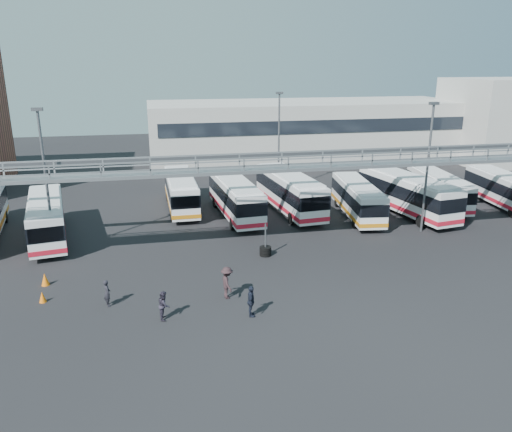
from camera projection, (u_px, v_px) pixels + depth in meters
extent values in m
plane|color=black|center=(304.00, 280.00, 31.21)|extent=(140.00, 140.00, 0.00)
cube|color=gray|center=(285.00, 168.00, 34.08)|extent=(50.00, 1.80, 0.22)
cube|color=gray|center=(288.00, 157.00, 33.01)|extent=(50.00, 0.10, 0.10)
cube|color=gray|center=(282.00, 152.00, 34.60)|extent=(50.00, 0.10, 0.10)
cube|color=#4C4F54|center=(271.00, 155.00, 37.76)|extent=(45.00, 0.50, 0.35)
cube|color=#9E9E99|center=(306.00, 131.00, 67.93)|extent=(42.00, 14.00, 8.00)
cube|color=#B2B2AD|center=(505.00, 121.00, 67.06)|extent=(14.00, 12.00, 11.00)
cylinder|color=#4C4F54|center=(47.00, 185.00, 34.02)|extent=(0.18, 0.18, 10.00)
cube|color=#4C4F54|center=(37.00, 109.00, 32.51)|extent=(0.70, 0.35, 0.22)
cylinder|color=#4C4F54|center=(427.00, 170.00, 38.67)|extent=(0.18, 0.18, 10.00)
cube|color=#4C4F54|center=(434.00, 103.00, 37.16)|extent=(0.70, 0.35, 0.22)
cylinder|color=#4C4F54|center=(279.00, 144.00, 51.09)|extent=(0.18, 0.18, 10.00)
cube|color=#4C4F54|center=(279.00, 93.00, 49.58)|extent=(0.70, 0.35, 0.22)
cylinder|color=black|center=(5.00, 217.00, 42.12)|extent=(0.45, 1.07, 1.04)
cube|color=silver|center=(47.00, 217.00, 37.86)|extent=(4.14, 10.83, 2.64)
cube|color=black|center=(46.00, 213.00, 37.77)|extent=(4.21, 10.90, 1.06)
cube|color=red|center=(48.00, 229.00, 38.14)|extent=(4.20, 10.89, 0.34)
cube|color=silver|center=(44.00, 200.00, 37.45)|extent=(3.73, 9.74, 0.15)
cylinder|color=black|center=(32.00, 250.00, 34.85)|extent=(0.45, 1.00, 0.96)
cylinder|color=black|center=(65.00, 246.00, 35.61)|extent=(0.45, 1.00, 0.96)
cylinder|color=black|center=(34.00, 222.00, 40.86)|extent=(0.45, 1.00, 0.96)
cylinder|color=black|center=(63.00, 219.00, 41.62)|extent=(0.45, 1.00, 0.96)
cube|color=silver|center=(181.00, 191.00, 45.74)|extent=(2.51, 10.48, 2.61)
cube|color=black|center=(181.00, 188.00, 45.65)|extent=(2.57, 10.54, 1.05)
cube|color=#BF7012|center=(181.00, 201.00, 46.02)|extent=(2.56, 10.53, 0.33)
cube|color=silver|center=(180.00, 176.00, 45.33)|extent=(2.26, 9.43, 0.15)
cylinder|color=black|center=(172.00, 215.00, 42.77)|extent=(0.30, 0.95, 0.95)
cylinder|color=black|center=(197.00, 214.00, 43.22)|extent=(0.30, 0.95, 0.95)
cylinder|color=black|center=(168.00, 196.00, 49.00)|extent=(0.30, 0.95, 0.95)
cylinder|color=black|center=(190.00, 194.00, 49.46)|extent=(0.30, 0.95, 0.95)
cube|color=silver|center=(235.00, 197.00, 43.50)|extent=(3.24, 10.96, 2.70)
cube|color=black|center=(235.00, 193.00, 43.41)|extent=(3.30, 11.03, 1.08)
cube|color=red|center=(235.00, 207.00, 43.78)|extent=(3.29, 11.02, 0.34)
cube|color=silver|center=(235.00, 181.00, 43.08)|extent=(2.92, 9.87, 0.16)
cylinder|color=black|center=(233.00, 224.00, 40.42)|extent=(0.37, 1.00, 0.98)
cylinder|color=black|center=(259.00, 222.00, 41.01)|extent=(0.37, 1.00, 0.98)
cylinder|color=black|center=(215.00, 202.00, 46.76)|extent=(0.37, 1.00, 0.98)
cylinder|color=black|center=(238.00, 200.00, 47.36)|extent=(0.37, 1.00, 0.98)
cube|color=silver|center=(289.00, 191.00, 44.98)|extent=(3.64, 11.70, 2.88)
cube|color=black|center=(290.00, 187.00, 44.87)|extent=(3.71, 11.76, 1.15)
cube|color=red|center=(289.00, 202.00, 45.28)|extent=(3.70, 11.75, 0.37)
cube|color=silver|center=(290.00, 175.00, 44.53)|extent=(3.28, 10.53, 0.17)
cylinder|color=black|center=(292.00, 219.00, 41.69)|extent=(0.41, 1.07, 1.05)
cylinder|color=black|center=(318.00, 216.00, 42.36)|extent=(0.41, 1.07, 1.05)
cylinder|color=black|center=(264.00, 197.00, 48.41)|extent=(0.41, 1.07, 1.05)
cylinder|color=black|center=(287.00, 195.00, 49.08)|extent=(0.41, 1.07, 1.05)
cube|color=silver|center=(357.00, 198.00, 43.56)|extent=(3.61, 10.22, 2.50)
cube|color=black|center=(358.00, 195.00, 43.47)|extent=(3.68, 10.29, 1.00)
cube|color=#BF7012|center=(357.00, 208.00, 43.82)|extent=(3.67, 10.28, 0.32)
cube|color=silver|center=(358.00, 183.00, 43.16)|extent=(3.25, 9.20, 0.15)
cylinder|color=black|center=(355.00, 223.00, 40.79)|extent=(0.39, 0.94, 0.91)
cylinder|color=black|center=(379.00, 222.00, 40.93)|extent=(0.39, 0.94, 0.91)
cylinder|color=black|center=(337.00, 202.00, 46.89)|extent=(0.39, 0.94, 0.91)
cylinder|color=black|center=(358.00, 201.00, 47.03)|extent=(0.39, 0.94, 0.91)
cube|color=silver|center=(407.00, 193.00, 44.24)|extent=(4.37, 11.75, 2.87)
cube|color=black|center=(407.00, 190.00, 44.14)|extent=(4.44, 11.82, 1.15)
cube|color=red|center=(406.00, 204.00, 44.54)|extent=(4.43, 11.81, 0.37)
cube|color=silver|center=(408.00, 176.00, 43.79)|extent=(3.93, 10.58, 0.17)
cylinder|color=black|center=(421.00, 221.00, 40.96)|extent=(0.47, 1.08, 1.04)
cylinder|color=black|center=(444.00, 218.00, 41.78)|extent=(0.47, 1.08, 1.04)
cylinder|color=black|center=(371.00, 199.00, 47.52)|extent=(0.47, 1.08, 1.04)
cylinder|color=black|center=(392.00, 197.00, 48.33)|extent=(0.47, 1.08, 1.04)
cube|color=silver|center=(438.00, 188.00, 46.91)|extent=(3.56, 10.29, 2.52)
cube|color=black|center=(438.00, 185.00, 46.82)|extent=(3.63, 10.35, 1.01)
cube|color=red|center=(437.00, 198.00, 47.17)|extent=(3.62, 10.34, 0.32)
cube|color=silver|center=(440.00, 174.00, 46.51)|extent=(3.20, 9.26, 0.15)
cylinder|color=black|center=(441.00, 211.00, 44.11)|extent=(0.39, 0.94, 0.92)
cylinder|color=black|center=(463.00, 210.00, 44.27)|extent=(0.39, 0.94, 0.92)
cylinder|color=black|center=(413.00, 193.00, 50.25)|extent=(0.39, 0.94, 0.92)
cylinder|color=black|center=(433.00, 192.00, 50.41)|extent=(0.39, 0.94, 0.92)
cube|color=silver|center=(504.00, 189.00, 46.40)|extent=(3.44, 10.47, 2.57)
cube|color=black|center=(505.00, 186.00, 46.31)|extent=(3.51, 10.54, 1.03)
cube|color=red|center=(503.00, 199.00, 46.67)|extent=(3.50, 10.53, 0.33)
cube|color=silver|center=(506.00, 175.00, 46.00)|extent=(3.10, 9.42, 0.15)
cylinder|color=black|center=(512.00, 213.00, 43.54)|extent=(0.38, 0.96, 0.93)
cylinder|color=black|center=(474.00, 194.00, 49.79)|extent=(0.38, 0.96, 0.93)
cylinder|color=black|center=(494.00, 193.00, 49.99)|extent=(0.38, 0.96, 0.93)
imported|color=black|center=(107.00, 293.00, 27.70)|extent=(0.54, 0.66, 1.54)
imported|color=#272330|center=(164.00, 305.00, 26.27)|extent=(0.66, 0.82, 1.58)
imported|color=black|center=(227.00, 283.00, 28.56)|extent=(0.86, 1.31, 1.90)
imported|color=black|center=(251.00, 301.00, 26.50)|extent=(0.62, 1.09, 1.74)
cone|color=orange|center=(42.00, 297.00, 28.23)|extent=(0.44, 0.44, 0.64)
cone|color=orange|center=(45.00, 279.00, 30.36)|extent=(0.52, 0.52, 0.77)
cylinder|color=black|center=(265.00, 254.00, 35.10)|extent=(0.83, 0.83, 0.20)
cylinder|color=black|center=(265.00, 251.00, 35.03)|extent=(0.83, 0.83, 0.20)
cylinder|color=black|center=(265.00, 248.00, 34.97)|extent=(0.83, 0.83, 0.20)
cylinder|color=#4C4F54|center=(265.00, 240.00, 34.78)|extent=(0.12, 0.12, 2.36)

